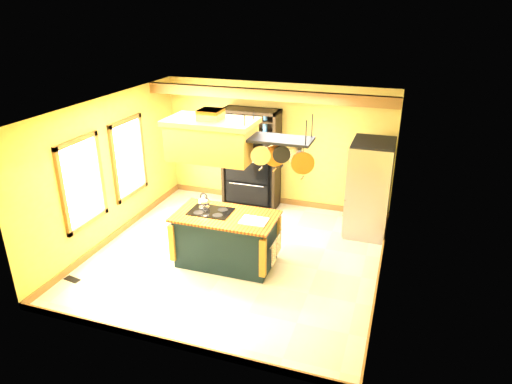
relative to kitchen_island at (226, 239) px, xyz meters
The scene contains 15 objects.
floor 0.55m from the kitchen_island, 72.89° to the left, with size 5.00×5.00×0.00m, color beige.
ceiling 2.25m from the kitchen_island, 72.89° to the left, with size 5.00×5.00×0.00m, color white.
wall_back 2.91m from the kitchen_island, 88.25° to the left, with size 5.00×0.02×2.70m, color gold.
wall_front 2.39m from the kitchen_island, 87.82° to the right, with size 5.00×0.02×2.70m, color gold.
wall_left 2.59m from the kitchen_island, behind, with size 0.02×5.00×2.70m, color gold.
wall_right 2.74m from the kitchen_island, ahead, with size 0.02×5.00×2.70m, color gold.
ceiling_beam 2.90m from the kitchen_island, 87.54° to the left, with size 5.00×0.15×0.20m, color brown.
window_near 2.61m from the kitchen_island, 167.57° to the right, with size 0.06×1.06×1.56m.
window_far 2.70m from the kitchen_island, 159.81° to the left, with size 0.06×1.06×1.56m.
kitchen_island is the anchor object (origin of this frame).
range_hood 1.79m from the kitchen_island, behind, with size 1.42×0.80×0.80m.
pot_rack 1.96m from the kitchen_island, ahead, with size 1.13×0.51×0.85m.
refrigerator 2.96m from the kitchen_island, 42.10° to the left, with size 0.79×0.93×1.83m.
hutch 2.60m from the kitchen_island, 99.13° to the left, with size 1.22×0.56×2.16m.
floor_register 2.62m from the kitchen_island, 149.20° to the right, with size 0.28×0.12×0.01m, color black.
Camera 1 is at (2.61, -6.67, 4.25)m, focal length 32.00 mm.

